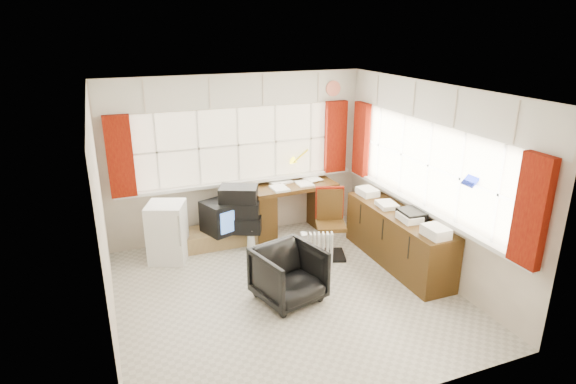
% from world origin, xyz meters
% --- Properties ---
extents(ground, '(4.00, 4.00, 0.00)m').
position_xyz_m(ground, '(0.00, 0.00, 0.00)').
color(ground, beige).
rests_on(ground, ground).
extents(room_walls, '(4.00, 4.00, 4.00)m').
position_xyz_m(room_walls, '(0.00, 0.00, 1.50)').
color(room_walls, beige).
rests_on(room_walls, ground).
extents(window_back, '(3.70, 0.12, 3.60)m').
position_xyz_m(window_back, '(0.00, 1.94, 0.95)').
color(window_back, '#F4E3C1').
rests_on(window_back, room_walls).
extents(window_right, '(0.12, 3.70, 3.60)m').
position_xyz_m(window_right, '(1.94, 0.00, 0.95)').
color(window_right, '#F4E3C1').
rests_on(window_right, room_walls).
extents(curtains, '(3.83, 3.83, 1.15)m').
position_xyz_m(curtains, '(0.92, 0.93, 1.46)').
color(curtains, maroon).
rests_on(curtains, room_walls).
extents(overhead_cabinets, '(3.98, 3.98, 0.48)m').
position_xyz_m(overhead_cabinets, '(0.98, 0.98, 2.25)').
color(overhead_cabinets, beige).
rests_on(overhead_cabinets, room_walls).
extents(desk, '(1.41, 0.75, 0.83)m').
position_xyz_m(desk, '(0.79, 1.80, 0.44)').
color(desk, '#4A2E11').
rests_on(desk, ground).
extents(desk_lamp, '(0.17, 0.14, 0.47)m').
position_xyz_m(desk_lamp, '(1.12, 2.02, 1.12)').
color(desk_lamp, yellow).
rests_on(desk_lamp, desk).
extents(task_chair, '(0.53, 0.55, 0.99)m').
position_xyz_m(task_chair, '(0.99, 0.82, 0.53)').
color(task_chair, black).
rests_on(task_chair, ground).
extents(office_chair, '(0.89, 0.90, 0.67)m').
position_xyz_m(office_chair, '(-0.02, -0.12, 0.34)').
color(office_chair, black).
rests_on(office_chair, ground).
extents(radiator, '(0.41, 0.27, 0.57)m').
position_xyz_m(radiator, '(0.61, 0.36, 0.23)').
color(radiator, white).
rests_on(radiator, ground).
extents(credenza, '(0.50, 2.00, 0.85)m').
position_xyz_m(credenza, '(1.73, 0.20, 0.39)').
color(credenza, '#4A2E11').
rests_on(credenza, ground).
extents(file_tray, '(0.30, 0.37, 0.12)m').
position_xyz_m(file_tray, '(1.75, -0.03, 0.81)').
color(file_tray, black).
rests_on(file_tray, credenza).
extents(tv_bench, '(1.40, 0.50, 0.25)m').
position_xyz_m(tv_bench, '(-0.55, 1.72, 0.12)').
color(tv_bench, tan).
rests_on(tv_bench, ground).
extents(crt_tv, '(0.65, 0.62, 0.47)m').
position_xyz_m(crt_tv, '(-0.38, 1.61, 0.48)').
color(crt_tv, black).
rests_on(crt_tv, tv_bench).
extents(hifi_stack, '(0.76, 0.64, 0.69)m').
position_xyz_m(hifi_stack, '(-0.14, 1.56, 0.57)').
color(hifi_stack, black).
rests_on(hifi_stack, tv_bench).
extents(mini_fridge, '(0.64, 0.65, 0.84)m').
position_xyz_m(mini_fridge, '(-1.21, 1.48, 0.42)').
color(mini_fridge, white).
rests_on(mini_fridge, ground).
extents(spray_bottle_a, '(0.13, 0.13, 0.33)m').
position_xyz_m(spray_bottle_a, '(-0.03, 1.34, 0.16)').
color(spray_bottle_a, silver).
rests_on(spray_bottle_a, ground).
extents(spray_bottle_b, '(0.13, 0.13, 0.21)m').
position_xyz_m(spray_bottle_b, '(0.01, 0.86, 0.11)').
color(spray_bottle_b, '#93DBCF').
rests_on(spray_bottle_b, ground).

